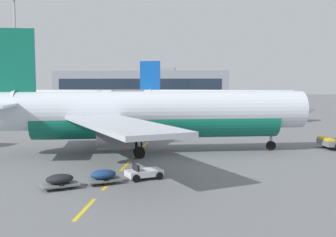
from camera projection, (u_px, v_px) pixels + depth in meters
name	position (u px, v px, depth m)	size (l,w,h in m)	color
ground	(309.00, 131.00, 58.42)	(400.00, 400.00, 0.00)	slate
apron_paint_markings	(158.00, 131.00, 58.59)	(8.00, 98.43, 0.01)	yellow
airliner_foreground	(152.00, 114.00, 40.26)	(34.64, 33.92, 12.20)	silver
airliner_mid_left	(213.00, 101.00, 75.63)	(32.13, 31.52, 11.30)	silver
airliner_far_center	(57.00, 99.00, 90.05)	(30.67, 29.91, 10.86)	silver
baggage_train	(104.00, 176.00, 28.09)	(8.11, 5.71, 1.14)	silver
apron_light_mast_near	(15.00, 42.00, 75.57)	(1.80, 1.80, 23.36)	slate
terminal_satellite	(144.00, 85.00, 179.67)	(73.86, 27.96, 13.72)	gray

